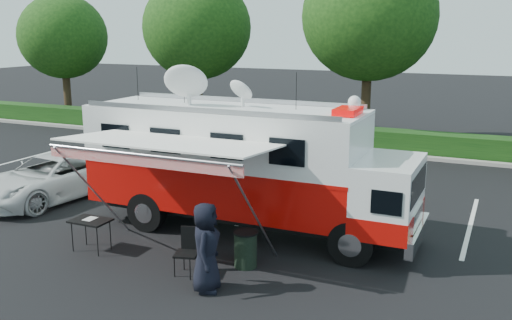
{
  "coord_description": "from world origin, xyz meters",
  "views": [
    {
      "loc": [
        6.25,
        -13.35,
        5.41
      ],
      "look_at": [
        0.0,
        0.5,
        1.9
      ],
      "focal_mm": 40.0,
      "sensor_mm": 36.0,
      "label": 1
    }
  ],
  "objects_px": {
    "command_truck": "(246,165)",
    "white_suv": "(54,198)",
    "folding_table": "(90,221)",
    "trash_bin": "(246,249)"
  },
  "relations": [
    {
      "from": "white_suv",
      "to": "folding_table",
      "type": "distance_m",
      "value": 5.17
    },
    {
      "from": "command_truck",
      "to": "trash_bin",
      "type": "bearing_deg",
      "value": -64.88
    },
    {
      "from": "folding_table",
      "to": "command_truck",
      "type": "bearing_deg",
      "value": 44.36
    },
    {
      "from": "command_truck",
      "to": "folding_table",
      "type": "xyz_separation_m",
      "value": [
        -2.91,
        -2.84,
        -1.09
      ]
    },
    {
      "from": "white_suv",
      "to": "trash_bin",
      "type": "height_order",
      "value": "trash_bin"
    },
    {
      "from": "white_suv",
      "to": "trash_bin",
      "type": "xyz_separation_m",
      "value": [
        8.04,
        -2.35,
        0.43
      ]
    },
    {
      "from": "command_truck",
      "to": "white_suv",
      "type": "xyz_separation_m",
      "value": [
        -7.03,
        0.19,
        -1.85
      ]
    },
    {
      "from": "command_truck",
      "to": "white_suv",
      "type": "height_order",
      "value": "command_truck"
    },
    {
      "from": "trash_bin",
      "to": "command_truck",
      "type": "bearing_deg",
      "value": 115.12
    },
    {
      "from": "command_truck",
      "to": "white_suv",
      "type": "bearing_deg",
      "value": 178.45
    }
  ]
}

